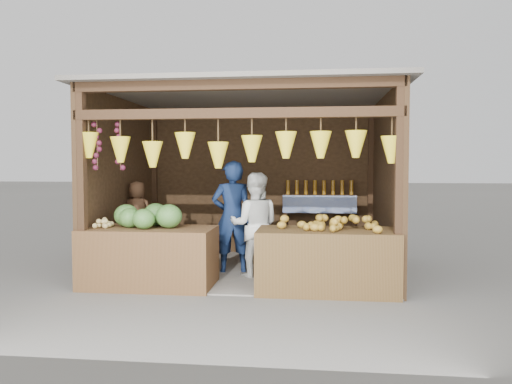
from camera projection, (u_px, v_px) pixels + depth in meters
ground at (250, 270)px, 7.50m from camera, size 80.00×80.00×0.00m
stall_structure at (247, 160)px, 7.38m from camera, size 4.30×3.30×2.66m
back_shelf at (319, 206)px, 8.61m from camera, size 1.25×0.32×1.32m
counter_left at (149, 257)px, 6.50m from camera, size 1.69×0.85×0.77m
counter_right at (327, 261)px, 6.23m from camera, size 1.73×0.85×0.78m
stool at (138, 255)px, 7.83m from camera, size 0.35×0.35×0.33m
man_standing at (232, 217)px, 7.30m from camera, size 0.68×0.53×1.65m
woman_standing at (255, 225)px, 7.04m from camera, size 0.74×0.59×1.48m
vendor_seated at (137, 213)px, 7.79m from camera, size 0.51×0.34×1.00m
melon_pile at (147, 215)px, 6.50m from camera, size 1.00×0.50×0.32m
tanfruit_pile at (103, 223)px, 6.51m from camera, size 0.34×0.40×0.13m
mango_pile at (329, 221)px, 6.16m from camera, size 1.40×0.64×0.22m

